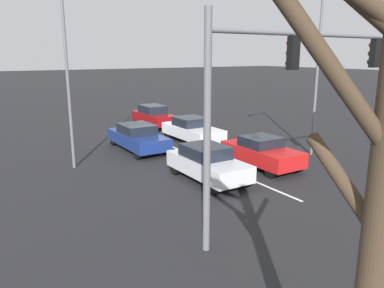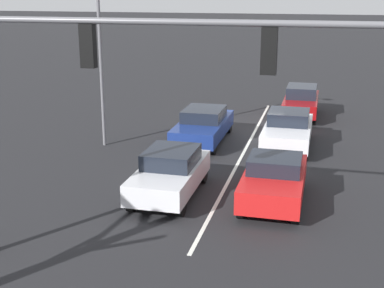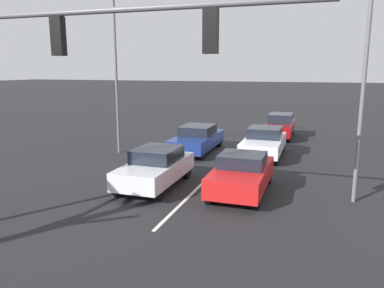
% 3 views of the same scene
% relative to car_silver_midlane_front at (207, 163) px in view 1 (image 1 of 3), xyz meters
% --- Properties ---
extents(ground_plane, '(240.00, 240.00, 0.00)m').
position_rel_car_silver_midlane_front_xyz_m(ground_plane, '(-1.63, -8.69, -0.79)').
color(ground_plane, black).
extents(lane_stripe_left_divider, '(0.12, 18.58, 0.01)m').
position_rel_car_silver_midlane_front_xyz_m(lane_stripe_left_divider, '(-1.63, -5.40, -0.78)').
color(lane_stripe_left_divider, silver).
rests_on(lane_stripe_left_divider, ground_plane).
extents(car_silver_midlane_front, '(1.80, 4.16, 1.53)m').
position_rel_car_silver_midlane_front_xyz_m(car_silver_midlane_front, '(0.00, 0.00, 0.00)').
color(car_silver_midlane_front, silver).
rests_on(car_silver_midlane_front, ground_plane).
extents(car_red_leftlane_front, '(1.86, 4.14, 1.48)m').
position_rel_car_silver_midlane_front_xyz_m(car_red_leftlane_front, '(-3.35, -0.29, -0.04)').
color(car_red_leftlane_front, red).
rests_on(car_red_leftlane_front, ground_plane).
extents(car_white_leftlane_second, '(1.92, 4.58, 1.54)m').
position_rel_car_silver_midlane_front_xyz_m(car_white_leftlane_second, '(-3.31, -6.57, -0.00)').
color(car_white_leftlane_second, silver).
rests_on(car_white_leftlane_second, ground_plane).
extents(car_navy_midlane_second, '(1.91, 4.72, 1.48)m').
position_rel_car_silver_midlane_front_xyz_m(car_navy_midlane_second, '(0.37, -6.50, -0.03)').
color(car_navy_midlane_second, navy).
rests_on(car_navy_midlane_second, ground_plane).
extents(car_maroon_leftlane_third, '(1.72, 4.52, 1.62)m').
position_rel_car_silver_midlane_front_xyz_m(car_maroon_leftlane_third, '(-3.56, -12.47, 0.04)').
color(car_maroon_leftlane_third, maroon).
rests_on(car_maroon_leftlane_third, ground_plane).
extents(traffic_signal_gantry, '(9.60, 0.37, 6.46)m').
position_rel_car_silver_midlane_front_xyz_m(traffic_signal_gantry, '(0.51, 4.88, 3.85)').
color(traffic_signal_gantry, slate).
rests_on(traffic_signal_gantry, ground_plane).
extents(street_lamp_right_shoulder, '(1.64, 0.24, 8.59)m').
position_rel_car_silver_midlane_front_xyz_m(street_lamp_right_shoulder, '(4.26, -4.92, 4.09)').
color(street_lamp_right_shoulder, slate).
rests_on(street_lamp_right_shoulder, ground_plane).
extents(street_lamp_left_shoulder, '(2.09, 0.24, 8.40)m').
position_rel_car_silver_midlane_front_xyz_m(street_lamp_left_shoulder, '(-7.04, -0.59, 4.06)').
color(street_lamp_left_shoulder, slate).
rests_on(street_lamp_left_shoulder, ground_plane).
extents(bare_tree_near, '(1.89, 1.92, 6.55)m').
position_rel_car_silver_midlane_front_xyz_m(bare_tree_near, '(5.42, 10.84, 2.75)').
color(bare_tree_near, '#423323').
rests_on(bare_tree_near, ground_plane).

